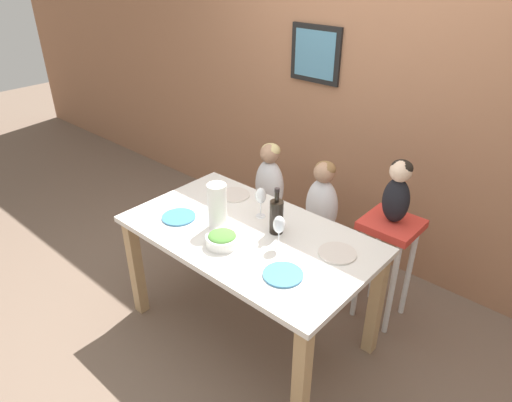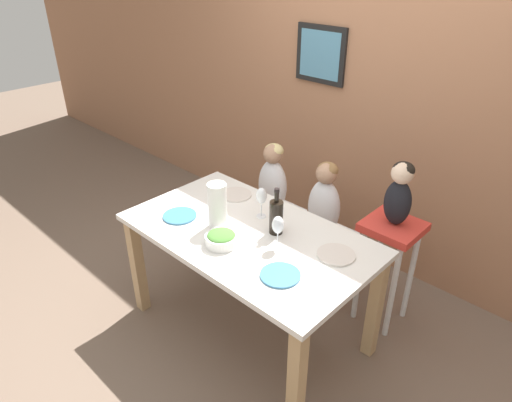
% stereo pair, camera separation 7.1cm
% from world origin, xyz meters
% --- Properties ---
extents(ground_plane, '(14.00, 14.00, 0.00)m').
position_xyz_m(ground_plane, '(0.00, 0.00, 0.00)').
color(ground_plane, '#705B4C').
extents(wall_back, '(10.00, 0.09, 2.70)m').
position_xyz_m(wall_back, '(-0.00, 1.28, 1.35)').
color(wall_back, '#9E6B4C').
rests_on(wall_back, ground_plane).
extents(dining_table, '(1.47, 0.85, 0.76)m').
position_xyz_m(dining_table, '(0.00, 0.00, 0.65)').
color(dining_table, white).
rests_on(dining_table, ground_plane).
extents(chair_far_left, '(0.39, 0.38, 0.44)m').
position_xyz_m(chair_far_left, '(-0.42, 0.69, 0.37)').
color(chair_far_left, silver).
rests_on(chair_far_left, ground_plane).
extents(chair_far_center, '(0.39, 0.38, 0.44)m').
position_xyz_m(chair_far_center, '(0.05, 0.69, 0.37)').
color(chair_far_center, silver).
rests_on(chair_far_center, ground_plane).
extents(chair_right_highchair, '(0.33, 0.32, 0.74)m').
position_xyz_m(chair_right_highchair, '(0.56, 0.69, 0.57)').
color(chair_right_highchair, silver).
rests_on(chair_right_highchair, ground_plane).
extents(person_child_left, '(0.24, 0.17, 0.54)m').
position_xyz_m(person_child_left, '(-0.42, 0.69, 0.71)').
color(person_child_left, silver).
rests_on(person_child_left, chair_far_left).
extents(person_child_center, '(0.24, 0.17, 0.54)m').
position_xyz_m(person_child_center, '(0.05, 0.69, 0.71)').
color(person_child_center, silver).
rests_on(person_child_center, chair_far_center).
extents(person_baby_right, '(0.17, 0.13, 0.40)m').
position_xyz_m(person_baby_right, '(0.56, 0.69, 0.97)').
color(person_baby_right, black).
rests_on(person_baby_right, chair_right_highchair).
extents(wine_bottle, '(0.08, 0.08, 0.29)m').
position_xyz_m(wine_bottle, '(0.12, 0.11, 0.87)').
color(wine_bottle, black).
rests_on(wine_bottle, dining_table).
extents(paper_towel_roll, '(0.11, 0.11, 0.28)m').
position_xyz_m(paper_towel_roll, '(-0.17, -0.08, 0.90)').
color(paper_towel_roll, white).
rests_on(paper_towel_roll, dining_table).
extents(wine_glass_near, '(0.07, 0.07, 0.20)m').
position_xyz_m(wine_glass_near, '(0.22, -0.00, 0.90)').
color(wine_glass_near, white).
rests_on(wine_glass_near, dining_table).
extents(wine_glass_far, '(0.07, 0.07, 0.20)m').
position_xyz_m(wine_glass_far, '(-0.07, 0.18, 0.90)').
color(wine_glass_far, white).
rests_on(wine_glass_far, dining_table).
extents(salad_bowl_large, '(0.18, 0.18, 0.08)m').
position_xyz_m(salad_bowl_large, '(-0.02, -0.19, 0.80)').
color(salad_bowl_large, white).
rests_on(salad_bowl_large, dining_table).
extents(dinner_plate_front_left, '(0.21, 0.21, 0.01)m').
position_xyz_m(dinner_plate_front_left, '(-0.43, -0.17, 0.76)').
color(dinner_plate_front_left, teal).
rests_on(dinner_plate_front_left, dining_table).
extents(dinner_plate_back_left, '(0.21, 0.21, 0.01)m').
position_xyz_m(dinner_plate_back_left, '(-0.37, 0.26, 0.76)').
color(dinner_plate_back_left, silver).
rests_on(dinner_plate_back_left, dining_table).
extents(dinner_plate_back_right, '(0.21, 0.21, 0.01)m').
position_xyz_m(dinner_plate_back_right, '(0.50, 0.16, 0.76)').
color(dinner_plate_back_right, silver).
rests_on(dinner_plate_back_right, dining_table).
extents(dinner_plate_front_right, '(0.21, 0.21, 0.01)m').
position_xyz_m(dinner_plate_front_right, '(0.40, -0.18, 0.76)').
color(dinner_plate_front_right, teal).
rests_on(dinner_plate_front_right, dining_table).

